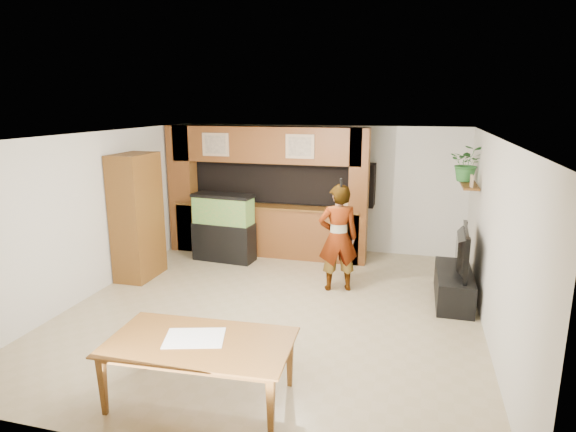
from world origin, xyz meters
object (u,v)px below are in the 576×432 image
(aquarium, at_px, (224,228))
(person, at_px, (338,238))
(pantry_cabinet, at_px, (137,217))
(dining_table, at_px, (199,372))
(television, at_px, (456,250))

(aquarium, height_order, person, person)
(pantry_cabinet, xyz_separation_m, dining_table, (2.64, -3.15, -0.77))
(pantry_cabinet, distance_m, aquarium, 1.73)
(aquarium, xyz_separation_m, dining_table, (1.54, -4.41, -0.32))
(television, height_order, person, person)
(television, bearing_deg, pantry_cabinet, 95.95)
(aquarium, bearing_deg, pantry_cabinet, -126.07)
(pantry_cabinet, height_order, person, pantry_cabinet)
(pantry_cabinet, relative_size, dining_table, 1.16)
(aquarium, distance_m, dining_table, 4.68)
(person, xyz_separation_m, dining_table, (-0.87, -3.46, -0.56))
(aquarium, height_order, dining_table, aquarium)
(pantry_cabinet, relative_size, aquarium, 1.66)
(person, bearing_deg, aquarium, -39.69)
(person, bearing_deg, pantry_cabinet, -13.17)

